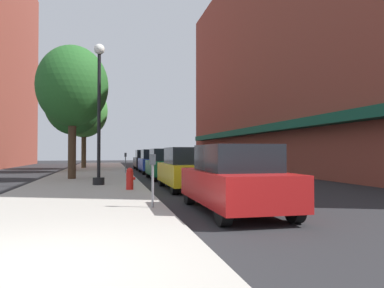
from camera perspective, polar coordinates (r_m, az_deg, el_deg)
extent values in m
plane|color=#232326|center=(22.91, -5.11, -4.95)|extent=(90.00, 90.00, 0.00)
cube|color=#A8A399|center=(23.73, -15.08, -4.64)|extent=(4.80, 50.00, 0.12)
cube|color=brown|center=(31.07, 14.98, 13.05)|extent=(6.00, 40.00, 18.26)
cube|color=#144C38|center=(28.76, 9.12, 2.00)|extent=(0.90, 34.00, 0.50)
cylinder|color=black|center=(15.94, -14.20, -5.57)|extent=(0.48, 0.48, 0.30)
cylinder|color=black|center=(15.96, -14.15, 4.32)|extent=(0.14, 0.14, 5.20)
sphere|color=silver|center=(16.47, -14.09, 14.00)|extent=(0.44, 0.44, 0.44)
cylinder|color=red|center=(13.68, -9.57, -5.64)|extent=(0.26, 0.26, 0.62)
sphere|color=red|center=(13.65, -9.57, -4.13)|extent=(0.24, 0.24, 0.24)
cylinder|color=red|center=(13.68, -8.98, -5.26)|extent=(0.12, 0.10, 0.10)
cylinder|color=slate|center=(9.23, -6.09, -6.44)|extent=(0.06, 0.06, 1.05)
cube|color=#33383D|center=(9.19, -6.08, -2.37)|extent=(0.14, 0.09, 0.26)
cylinder|color=slate|center=(24.79, -10.22, -3.16)|extent=(0.06, 0.06, 1.05)
cube|color=#33383D|center=(24.78, -10.21, -1.65)|extent=(0.14, 0.09, 0.26)
cylinder|color=#422D1E|center=(19.89, -18.00, -0.20)|extent=(0.40, 0.40, 3.41)
ellipsoid|color=#235B23|center=(20.17, -17.94, 8.51)|extent=(3.61, 3.61, 4.15)
cylinder|color=#4C3823|center=(28.16, -17.86, -0.46)|extent=(0.40, 0.40, 3.44)
ellipsoid|color=#235B23|center=(28.39, -17.81, 6.15)|extent=(4.11, 4.11, 4.73)
cylinder|color=#4C3823|center=(33.20, -16.34, -0.59)|extent=(0.40, 0.40, 3.43)
ellipsoid|color=#387F33|center=(33.39, -16.31, 4.94)|extent=(4.01, 4.01, 4.61)
cylinder|color=black|center=(10.57, -0.43, -7.56)|extent=(0.22, 0.64, 0.64)
cylinder|color=black|center=(11.00, 7.60, -7.30)|extent=(0.22, 0.64, 0.64)
cylinder|color=black|center=(7.50, 4.83, -10.16)|extent=(0.22, 0.64, 0.64)
cylinder|color=black|center=(8.10, 15.57, -9.45)|extent=(0.22, 0.64, 0.64)
cube|color=red|center=(9.21, 6.48, -6.48)|extent=(1.80, 4.30, 0.76)
cube|color=black|center=(9.03, 6.78, -2.14)|extent=(1.56, 2.20, 0.64)
cylinder|color=black|center=(16.07, -4.68, -5.39)|extent=(0.22, 0.64, 0.64)
cylinder|color=black|center=(16.36, 0.76, -5.32)|extent=(0.22, 0.64, 0.64)
cylinder|color=black|center=(12.92, -2.70, -6.40)|extent=(0.22, 0.64, 0.64)
cylinder|color=black|center=(13.27, 3.98, -6.26)|extent=(0.22, 0.64, 0.64)
cube|color=gold|center=(14.61, -0.76, -4.55)|extent=(1.80, 4.30, 0.76)
cube|color=black|center=(14.44, -0.64, -1.81)|extent=(1.56, 2.20, 0.64)
cylinder|color=black|center=(21.71, -6.77, -4.30)|extent=(0.22, 0.64, 0.64)
cylinder|color=black|center=(21.93, -2.70, -4.28)|extent=(0.22, 0.64, 0.64)
cylinder|color=black|center=(18.54, -5.75, -4.83)|extent=(0.22, 0.64, 0.64)
cylinder|color=black|center=(18.79, -1.01, -4.79)|extent=(0.22, 0.64, 0.64)
cube|color=#196638|center=(20.21, -4.10, -3.63)|extent=(1.80, 4.30, 0.76)
cube|color=black|center=(20.04, -4.03, -1.65)|extent=(1.56, 2.20, 0.64)
cylinder|color=black|center=(27.53, -8.02, -3.65)|extent=(0.22, 0.64, 0.64)
cylinder|color=black|center=(27.70, -4.79, -3.64)|extent=(0.22, 0.64, 0.64)
cylinder|color=black|center=(24.35, -7.41, -3.97)|extent=(0.22, 0.64, 0.64)
cylinder|color=black|center=(24.54, -3.77, -3.96)|extent=(0.22, 0.64, 0.64)
cube|color=#1E389E|center=(26.01, -6.02, -3.09)|extent=(1.80, 4.30, 0.76)
cube|color=black|center=(25.84, -5.97, -1.55)|extent=(1.56, 2.20, 0.64)
cylinder|color=black|center=(33.23, -8.81, -3.23)|extent=(0.22, 0.64, 0.64)
cylinder|color=black|center=(33.37, -6.14, -3.23)|extent=(0.22, 0.64, 0.64)
cylinder|color=black|center=(30.04, -8.41, -3.45)|extent=(0.22, 0.64, 0.64)
cylinder|color=black|center=(30.20, -5.45, -3.44)|extent=(0.22, 0.64, 0.64)
cube|color=black|center=(31.69, -7.21, -2.76)|extent=(1.80, 4.30, 0.76)
cube|color=black|center=(31.53, -7.18, -1.49)|extent=(1.56, 2.20, 0.64)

